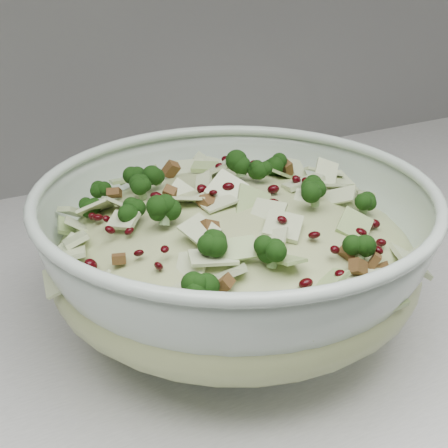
# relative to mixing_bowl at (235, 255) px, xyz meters

# --- Properties ---
(mixing_bowl) EXTENTS (0.39, 0.39, 0.13)m
(mixing_bowl) POSITION_rel_mixing_bowl_xyz_m (0.00, 0.00, 0.00)
(mixing_bowl) COLOR silver
(mixing_bowl) RESTS_ON counter
(salad) EXTENTS (0.41, 0.41, 0.13)m
(salad) POSITION_rel_mixing_bowl_xyz_m (0.00, -0.00, 0.02)
(salad) COLOR #B8BC81
(salad) RESTS_ON mixing_bowl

